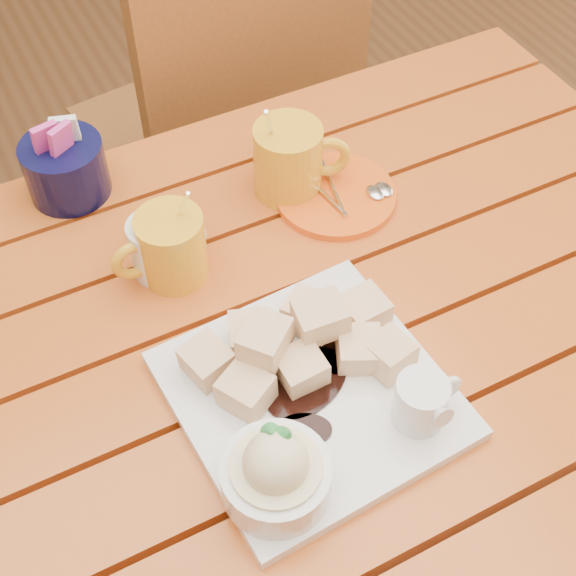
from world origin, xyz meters
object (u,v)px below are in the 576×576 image
coffee_mug_right (290,159)px  orange_saucer (337,195)px  chair_far (231,128)px  dessert_plate (306,401)px  table (283,384)px  coffee_mug_left (170,247)px

coffee_mug_right → orange_saucer: (0.05, -0.04, -0.05)m
orange_saucer → chair_far: (0.05, 0.47, -0.24)m
dessert_plate → chair_far: size_ratio=0.32×
table → dessert_plate: size_ratio=4.17×
table → coffee_mug_right: coffee_mug_right is taller
orange_saucer → coffee_mug_right: bearing=136.0°
table → chair_far: chair_far is taller
orange_saucer → coffee_mug_left: bearing=-174.5°
orange_saucer → chair_far: chair_far is taller
orange_saucer → chair_far: 0.53m
table → dessert_plate: dessert_plate is taller
table → orange_saucer: bearing=45.2°
table → orange_saucer: orange_saucer is taller
coffee_mug_right → chair_far: (0.09, 0.42, -0.29)m
dessert_plate → orange_saucer: bearing=55.0°
dessert_plate → coffee_mug_right: size_ratio=1.93×
orange_saucer → dessert_plate: bearing=-125.0°
coffee_mug_left → orange_saucer: (0.24, 0.02, -0.04)m
coffee_mug_right → chair_far: size_ratio=0.16×
coffee_mug_left → coffee_mug_right: 0.21m
chair_far → orange_saucer: bearing=77.0°
coffee_mug_left → coffee_mug_right: bearing=19.3°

